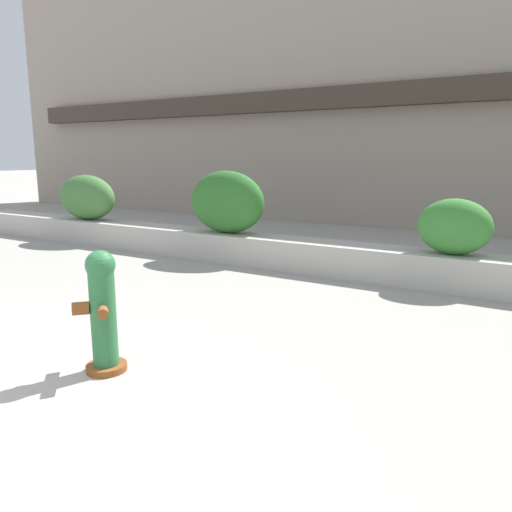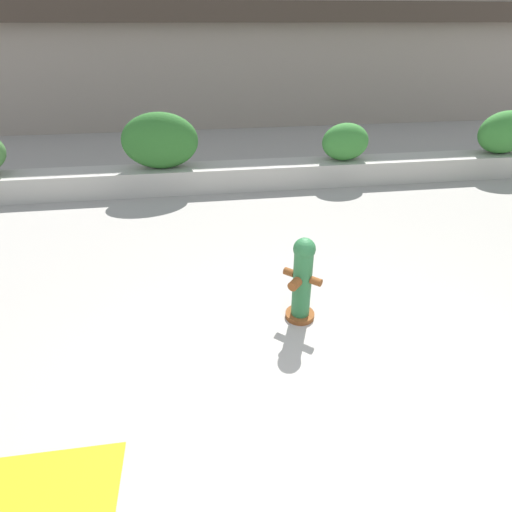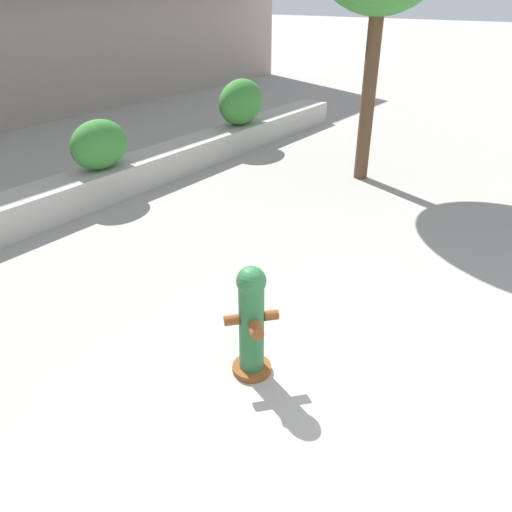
{
  "view_description": "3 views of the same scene",
  "coord_description": "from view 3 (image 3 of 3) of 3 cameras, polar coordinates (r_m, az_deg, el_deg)",
  "views": [
    {
      "loc": [
        3.36,
        -1.33,
        1.86
      ],
      "look_at": [
        0.58,
        3.2,
        0.79
      ],
      "focal_mm": 35.0,
      "sensor_mm": 36.0,
      "label": 1
    },
    {
      "loc": [
        -0.99,
        -2.22,
        3.12
      ],
      "look_at": [
        -0.34,
        2.3,
        0.42
      ],
      "focal_mm": 28.0,
      "sensor_mm": 36.0,
      "label": 2
    },
    {
      "loc": [
        -2.74,
        -0.61,
        3.07
      ],
      "look_at": [
        0.8,
        1.96,
        0.72
      ],
      "focal_mm": 35.0,
      "sensor_mm": 36.0,
      "label": 3
    }
  ],
  "objects": [
    {
      "name": "ground_plane",
      "position": [
        4.16,
        16.72,
        -21.01
      ],
      "size": [
        120.0,
        120.0,
        0.0
      ],
      "primitive_type": "plane",
      "color": "#9E9991"
    },
    {
      "name": "hedge_bush_2",
      "position": [
        8.49,
        -17.49,
        12.05
      ],
      "size": [
        1.01,
        0.61,
        0.79
      ],
      "primitive_type": "ellipsoid",
      "color": "#387F33",
      "rests_on": "planter_wall_low"
    },
    {
      "name": "fire_hydrant",
      "position": [
        4.32,
        -0.51,
        -7.47
      ],
      "size": [
        0.5,
        0.5,
        1.08
      ],
      "color": "brown",
      "rests_on": "ground"
    },
    {
      "name": "hedge_bush_3",
      "position": [
        11.02,
        -1.73,
        17.18
      ],
      "size": [
        1.23,
        0.68,
        0.94
      ],
      "primitive_type": "ellipsoid",
      "color": "#387F33",
      "rests_on": "planter_wall_low"
    }
  ]
}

